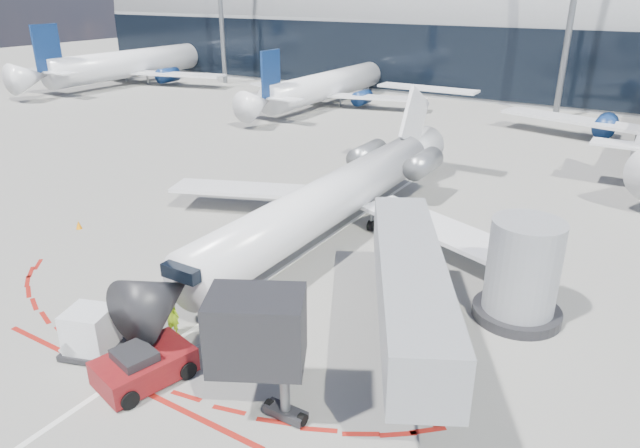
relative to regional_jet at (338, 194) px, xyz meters
The scene contains 13 objects.
ground 5.98m from the regional_jet, 91.31° to the right, with size 260.00×260.00×0.00m, color slate.
apron_centerline 4.26m from the regional_jet, 92.07° to the right, with size 0.25×40.00×0.01m, color silver.
apron_stop_bar 17.10m from the regional_jet, 90.42° to the right, with size 14.00×0.25×0.01m, color maroon.
terminal_building 59.86m from the regional_jet, 90.12° to the left, with size 150.00×24.15×24.00m.
jet_bridge 12.83m from the regional_jet, 41.06° to the right, with size 10.03×15.20×4.90m.
light_mast_centre 44.01m from the regional_jet, 83.47° to the left, with size 0.70×0.70×25.00m, color slate.
regional_jet is the anchor object (origin of this frame).
pushback_tug 16.49m from the regional_jet, 87.35° to the right, with size 3.11×5.77×1.47m.
ramp_worker 13.57m from the regional_jet, 92.54° to the right, with size 0.67×0.44×1.83m, color #A4DD17.
uld_container 16.53m from the regional_jet, 98.32° to the right, with size 2.68×2.47×2.06m.
safety_cone_left 16.54m from the regional_jet, 150.82° to the right, with size 0.38×0.38×0.53m, color orange.
bg_airliner_0 67.98m from the regional_jet, 147.46° to the left, with size 37.14×39.32×12.02m, color silver, non-canonical shape.
bg_airliner_1 42.48m from the regional_jet, 121.12° to the left, with size 30.46×32.26×9.86m, color silver, non-canonical shape.
Camera 1 is at (16.20, -22.90, 14.17)m, focal length 32.00 mm.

